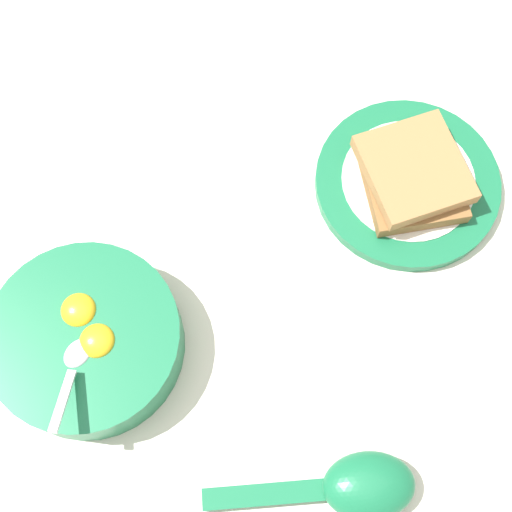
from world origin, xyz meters
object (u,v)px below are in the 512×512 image
at_px(egg_bowl, 87,340).
at_px(soup_spoon, 352,487).
at_px(toast_plate, 407,183).
at_px(toast_sandwich, 413,175).

distance_m(egg_bowl, soup_spoon, 0.25).
distance_m(egg_bowl, toast_plate, 0.32).
xyz_separation_m(egg_bowl, toast_sandwich, (-0.29, 0.14, 0.00)).
bearing_deg(egg_bowl, toast_plate, 154.90).
distance_m(toast_plate, soup_spoon, 0.28).
relative_size(toast_plate, toast_sandwich, 1.35).
bearing_deg(soup_spoon, egg_bowl, -82.01).
distance_m(toast_sandwich, soup_spoon, 0.28).
bearing_deg(egg_bowl, soup_spoon, 97.99).
distance_m(toast_plate, toast_sandwich, 0.02).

